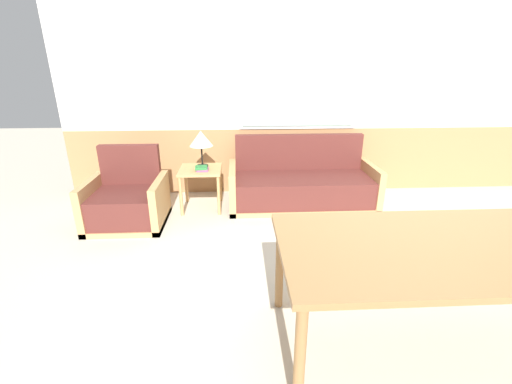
{
  "coord_description": "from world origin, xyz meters",
  "views": [
    {
      "loc": [
        -1.26,
        -2.08,
        1.77
      ],
      "look_at": [
        -1.09,
        1.15,
        0.54
      ],
      "focal_mm": 24.0,
      "sensor_mm": 36.0,
      "label": 1
    }
  ],
  "objects_px": {
    "armchair": "(127,203)",
    "dining_table": "(450,253)",
    "side_table": "(201,175)",
    "table_lamp": "(201,139)",
    "couch": "(301,186)"
  },
  "relations": [
    {
      "from": "couch",
      "to": "armchair",
      "type": "bearing_deg",
      "value": -167.64
    },
    {
      "from": "armchair",
      "to": "table_lamp",
      "type": "relative_size",
      "value": 1.91
    },
    {
      "from": "side_table",
      "to": "table_lamp",
      "type": "distance_m",
      "value": 0.45
    },
    {
      "from": "table_lamp",
      "to": "dining_table",
      "type": "distance_m",
      "value": 3.02
    },
    {
      "from": "table_lamp",
      "to": "armchair",
      "type": "bearing_deg",
      "value": -149.51
    },
    {
      "from": "couch",
      "to": "dining_table",
      "type": "distance_m",
      "value": 2.52
    },
    {
      "from": "armchair",
      "to": "side_table",
      "type": "height_order",
      "value": "armchair"
    },
    {
      "from": "side_table",
      "to": "dining_table",
      "type": "relative_size",
      "value": 0.25
    },
    {
      "from": "couch",
      "to": "table_lamp",
      "type": "distance_m",
      "value": 1.42
    },
    {
      "from": "armchair",
      "to": "dining_table",
      "type": "distance_m",
      "value": 3.26
    },
    {
      "from": "side_table",
      "to": "table_lamp",
      "type": "xyz_separation_m",
      "value": [
        0.02,
        0.09,
        0.44
      ]
    },
    {
      "from": "side_table",
      "to": "couch",
      "type": "bearing_deg",
      "value": 2.73
    },
    {
      "from": "armchair",
      "to": "table_lamp",
      "type": "bearing_deg",
      "value": 23.79
    },
    {
      "from": "couch",
      "to": "dining_table",
      "type": "relative_size",
      "value": 0.9
    },
    {
      "from": "dining_table",
      "to": "side_table",
      "type": "bearing_deg",
      "value": 126.2
    }
  ]
}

